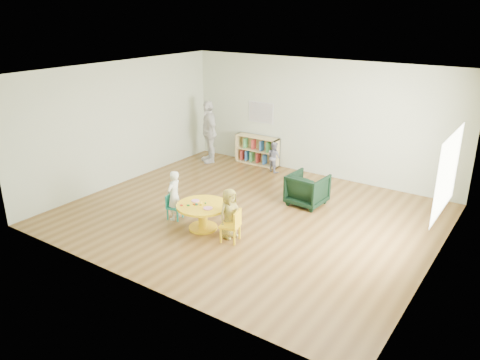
{
  "coord_description": "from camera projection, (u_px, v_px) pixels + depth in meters",
  "views": [
    {
      "loc": [
        4.68,
        -7.12,
        3.92
      ],
      "look_at": [
        -0.0,
        -0.3,
        0.84
      ],
      "focal_mm": 35.0,
      "sensor_mm": 36.0,
      "label": 1
    }
  ],
  "objects": [
    {
      "name": "activity_table",
      "position": [
        203.0,
        212.0,
        8.67
      ],
      "size": [
        0.97,
        0.97,
        0.53
      ],
      "rotation": [
        0.0,
        0.0,
        0.25
      ],
      "color": "yellow",
      "rests_on": "ground"
    },
    {
      "name": "room",
      "position": [
        250.0,
        122.0,
        8.69
      ],
      "size": [
        7.1,
        7.0,
        2.8
      ],
      "color": "brown",
      "rests_on": "ground"
    },
    {
      "name": "child_left",
      "position": [
        174.0,
        195.0,
        9.02
      ],
      "size": [
        0.27,
        0.38,
        0.99
      ],
      "primitive_type": "imported",
      "rotation": [
        0.0,
        0.0,
        -1.46
      ],
      "color": "white",
      "rests_on": "ground"
    },
    {
      "name": "alphabet_poster",
      "position": [
        261.0,
        112.0,
        12.03
      ],
      "size": [
        0.74,
        0.01,
        0.54
      ],
      "color": "silver",
      "rests_on": "ground"
    },
    {
      "name": "kid_chair_left",
      "position": [
        173.0,
        206.0,
        9.11
      ],
      "size": [
        0.32,
        0.32,
        0.5
      ],
      "rotation": [
        0.0,
        0.0,
        -1.33
      ],
      "color": "teal",
      "rests_on": "ground"
    },
    {
      "name": "adult_caretaker",
      "position": [
        209.0,
        132.0,
        12.3
      ],
      "size": [
        1.02,
        0.89,
        1.65
      ],
      "primitive_type": "imported",
      "rotation": [
        0.0,
        0.0,
        -0.63
      ],
      "color": "white",
      "rests_on": "ground"
    },
    {
      "name": "toddler",
      "position": [
        274.0,
        157.0,
        11.67
      ],
      "size": [
        0.46,
        0.41,
        0.77
      ],
      "primitive_type": "imported",
      "rotation": [
        0.0,
        0.0,
        2.77
      ],
      "color": "#191D3F",
      "rests_on": "ground"
    },
    {
      "name": "armchair",
      "position": [
        307.0,
        189.0,
        9.74
      ],
      "size": [
        0.77,
        0.79,
        0.68
      ],
      "primitive_type": "imported",
      "rotation": [
        0.0,
        0.0,
        3.08
      ],
      "color": "black",
      "rests_on": "ground"
    },
    {
      "name": "child_right",
      "position": [
        229.0,
        213.0,
        8.32
      ],
      "size": [
        0.39,
        0.5,
        0.92
      ],
      "primitive_type": "imported",
      "rotation": [
        0.0,
        0.0,
        1.34
      ],
      "color": "yellow",
      "rests_on": "ground"
    },
    {
      "name": "bookshelf",
      "position": [
        257.0,
        150.0,
        12.29
      ],
      "size": [
        1.2,
        0.3,
        0.75
      ],
      "color": "tan",
      "rests_on": "ground"
    },
    {
      "name": "kid_chair_right",
      "position": [
        233.0,
        225.0,
        8.2
      ],
      "size": [
        0.39,
        0.39,
        0.6
      ],
      "rotation": [
        0.0,
        0.0,
        1.81
      ],
      "color": "yellow",
      "rests_on": "ground"
    }
  ]
}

